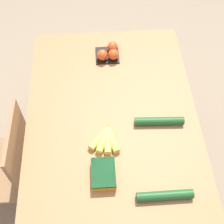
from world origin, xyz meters
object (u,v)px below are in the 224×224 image
at_px(tomato_pack, 109,53).
at_px(carrot_bag, 103,174).
at_px(cucumber_far, 165,196).
at_px(chair, 6,168).
at_px(banana_bunch, 106,139).
at_px(cucumber_near, 159,121).

bearing_deg(tomato_pack, carrot_bag, 174.67).
relative_size(carrot_bag, cucumber_far, 0.58).
distance_m(chair, carrot_bag, 0.69).
xyz_separation_m(banana_bunch, tomato_pack, (0.61, -0.05, 0.02)).
bearing_deg(chair, cucumber_near, 95.81).
bearing_deg(chair, banana_bunch, 89.32).
height_order(chair, carrot_bag, chair).
xyz_separation_m(carrot_bag, cucumber_near, (0.29, -0.31, -0.01)).
height_order(banana_bunch, cucumber_far, cucumber_far).
relative_size(carrot_bag, cucumber_near, 0.58).
relative_size(chair, tomato_pack, 6.14).
xyz_separation_m(chair, cucumber_far, (-0.34, -0.86, 0.31)).
bearing_deg(banana_bunch, cucumber_far, -141.07).
bearing_deg(cucumber_far, tomato_pack, 12.33).
height_order(cucumber_near, cucumber_far, same).
xyz_separation_m(carrot_bag, cucumber_far, (-0.12, -0.28, -0.01)).
height_order(banana_bunch, tomato_pack, tomato_pack).
bearing_deg(cucumber_far, chair, 68.44).
distance_m(chair, tomato_pack, 0.94).
distance_m(chair, cucumber_near, 0.95).
height_order(tomato_pack, carrot_bag, tomato_pack).
xyz_separation_m(banana_bunch, carrot_bag, (-0.19, 0.02, 0.01)).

